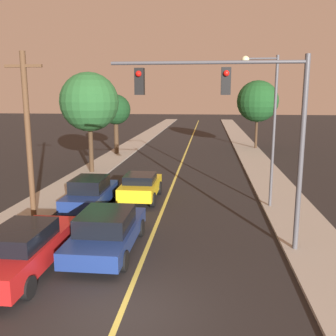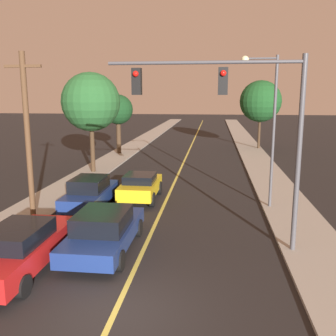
% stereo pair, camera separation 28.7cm
% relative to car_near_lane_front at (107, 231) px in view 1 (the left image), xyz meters
% --- Properties ---
extents(ground_plane, '(200.00, 200.00, 0.00)m').
position_rel_car_near_lane_front_xyz_m(ground_plane, '(1.37, -3.82, -0.77)').
color(ground_plane, black).
extents(road_surface, '(9.75, 80.00, 0.01)m').
position_rel_car_near_lane_front_xyz_m(road_surface, '(1.37, 32.18, -0.76)').
color(road_surface, black).
rests_on(road_surface, ground).
extents(sidewalk_left, '(2.50, 80.00, 0.12)m').
position_rel_car_near_lane_front_xyz_m(sidewalk_left, '(-4.76, 32.18, -0.71)').
color(sidewalk_left, '#9E998E').
rests_on(sidewalk_left, ground).
extents(sidewalk_right, '(2.50, 80.00, 0.12)m').
position_rel_car_near_lane_front_xyz_m(sidewalk_right, '(7.49, 32.18, -0.71)').
color(sidewalk_right, '#9E998E').
rests_on(sidewalk_right, ground).
extents(car_near_lane_front, '(2.06, 4.83, 1.50)m').
position_rel_car_near_lane_front_xyz_m(car_near_lane_front, '(0.00, 0.00, 0.00)').
color(car_near_lane_front, navy).
rests_on(car_near_lane_front, ground).
extents(car_near_lane_second, '(1.87, 3.93, 1.42)m').
position_rel_car_near_lane_front_xyz_m(car_near_lane_second, '(0.00, 6.68, -0.01)').
color(car_near_lane_second, gold).
rests_on(car_near_lane_second, ground).
extents(car_outer_lane_front, '(1.88, 5.00, 1.52)m').
position_rel_car_near_lane_front_xyz_m(car_outer_lane_front, '(-2.15, -1.82, 0.01)').
color(car_outer_lane_front, red).
rests_on(car_outer_lane_front, ground).
extents(car_outer_lane_second, '(1.85, 4.44, 1.57)m').
position_rel_car_near_lane_front_xyz_m(car_outer_lane_second, '(-2.15, 4.90, 0.03)').
color(car_outer_lane_second, navy).
rests_on(car_outer_lane_second, ground).
extents(traffic_signal_mast, '(6.59, 0.42, 6.68)m').
position_rel_car_near_lane_front_xyz_m(traffic_signal_mast, '(4.54, 0.67, 4.19)').
color(traffic_signal_mast, '#47474C').
rests_on(traffic_signal_mast, ground).
extents(streetlamp_right, '(1.71, 0.36, 7.16)m').
position_rel_car_near_lane_front_xyz_m(streetlamp_right, '(6.21, 5.95, 3.93)').
color(streetlamp_right, '#47474C').
rests_on(streetlamp_right, ground).
extents(utility_pole_left, '(1.60, 0.24, 7.13)m').
position_rel_car_near_lane_front_xyz_m(utility_pole_left, '(-4.11, 2.86, 3.07)').
color(utility_pole_left, '#513823').
rests_on(utility_pole_left, ground).
extents(tree_left_near, '(4.04, 4.04, 6.91)m').
position_rel_car_near_lane_front_xyz_m(tree_left_near, '(-4.69, 13.08, 4.23)').
color(tree_left_near, '#3D2B1C').
rests_on(tree_left_near, ground).
extents(tree_left_far, '(2.73, 2.73, 5.42)m').
position_rel_car_near_lane_front_xyz_m(tree_left_far, '(-5.00, 21.67, 3.34)').
color(tree_left_far, '#3D2B1C').
rests_on(tree_left_far, ground).
extents(tree_right_near, '(4.15, 4.15, 6.82)m').
position_rel_car_near_lane_front_xyz_m(tree_right_near, '(8.38, 26.73, 4.08)').
color(tree_right_near, '#3D2B1C').
rests_on(tree_right_near, ground).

